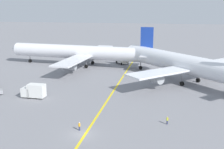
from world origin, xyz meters
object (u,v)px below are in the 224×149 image
Objects in this scene: airliner_at_gate_left at (81,52)px; gse_catering_truck_tall at (34,91)px; ground_crew_wing_walker_right at (167,120)px; pushback_tug at (122,61)px; airliner_being_pushed at (183,64)px; ground_crew_marshaller_foreground at (79,126)px.

airliner_at_gate_left reaches higher than gse_catering_truck_tall.
airliner_at_gate_left is 59.05m from ground_crew_wing_walker_right.
pushback_tug is 4.77× the size of ground_crew_wing_walker_right.
airliner_being_pushed reaches higher than pushback_tug.
pushback_tug is at bearing 107.28° from ground_crew_wing_walker_right.
airliner_being_pushed is 33.51m from ground_crew_wing_walker_right.
ground_crew_marshaller_foreground is (16.65, -16.46, -0.92)m from gse_catering_truck_tall.
pushback_tug is at bearing 71.67° from gse_catering_truck_tall.
airliner_at_gate_left is 39.85m from airliner_being_pushed.
ground_crew_marshaller_foreground is (-20.33, -38.76, -4.63)m from airliner_being_pushed.
airliner_being_pushed is at bearing -46.76° from pushback_tug.
gse_catering_truck_tall is at bearing 135.33° from ground_crew_marshaller_foreground.
airliner_at_gate_left is at bearing 105.94° from ground_crew_marshaller_foreground.
gse_catering_truck_tall reaches higher than pushback_tug.
pushback_tug is 1.28× the size of gse_catering_truck_tall.
airliner_at_gate_left reaches higher than pushback_tug.
airliner_at_gate_left is 37.18× the size of ground_crew_wing_walker_right.
pushback_tug is 58.82m from ground_crew_wing_walker_right.
ground_crew_marshaller_foreground is at bearing -74.06° from airliner_at_gate_left.
ground_crew_wing_walker_right is 16.96m from ground_crew_marshaller_foreground.
airliner_being_pushed reaches higher than gse_catering_truck_tall.
ground_crew_wing_walker_right is at bearing -97.65° from airliner_being_pushed.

